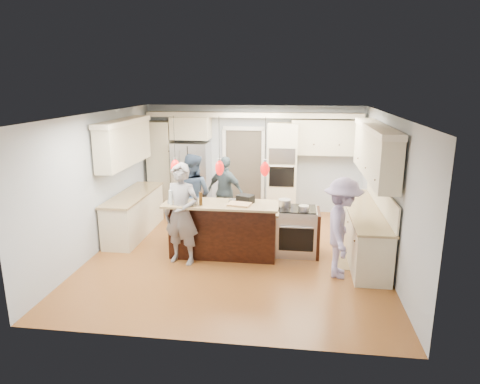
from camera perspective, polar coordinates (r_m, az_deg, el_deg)
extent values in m
plane|color=#AA6A2E|center=(8.50, -0.31, -8.12)|extent=(6.00, 6.00, 0.00)
cube|color=#B2BCC6|center=(10.99, 1.81, 4.45)|extent=(5.50, 0.04, 2.70)
cube|color=#B2BCC6|center=(5.25, -4.81, -6.98)|extent=(5.50, 0.04, 2.70)
cube|color=#B2BCC6|center=(8.87, -18.22, 1.27)|extent=(0.04, 6.00, 2.70)
cube|color=#B2BCC6|center=(8.18, 19.13, 0.12)|extent=(0.04, 6.00, 2.70)
cube|color=white|center=(7.87, -0.34, 10.35)|extent=(5.50, 6.00, 0.04)
cube|color=#B7B7BC|center=(10.99, -6.47, 1.97)|extent=(0.90, 0.70, 1.80)
cube|color=beige|center=(10.66, 5.64, 2.97)|extent=(0.72, 0.64, 2.30)
cube|color=black|center=(10.27, 5.63, 4.80)|extent=(0.60, 0.02, 0.35)
cube|color=black|center=(10.36, 5.56, 2.07)|extent=(0.60, 0.02, 0.50)
cylinder|color=#B7B7BC|center=(10.28, 5.59, 3.39)|extent=(0.55, 0.02, 0.02)
cube|color=beige|center=(11.22, -10.41, 3.38)|extent=(0.60, 0.58, 2.30)
cube|color=beige|center=(10.85, -6.58, 8.49)|extent=(0.95, 0.58, 0.55)
cube|color=beige|center=(10.70, 11.45, 7.14)|extent=(1.70, 0.35, 0.85)
cube|color=beige|center=(10.65, 1.75, 10.25)|extent=(5.30, 0.38, 0.12)
cube|color=#4C443A|center=(11.07, 0.50, 2.94)|extent=(0.90, 0.06, 2.10)
cube|color=white|center=(10.86, 0.49, 8.49)|extent=(1.04, 0.06, 0.10)
cube|color=beige|center=(8.66, 15.98, -5.16)|extent=(0.60, 3.00, 0.88)
cube|color=tan|center=(8.52, 16.19, -2.24)|extent=(0.64, 3.05, 0.04)
cube|color=beige|center=(8.30, 17.53, 4.90)|extent=(0.35, 3.00, 0.85)
cube|color=beige|center=(8.24, 17.72, 8.19)|extent=(0.37, 3.10, 0.10)
cube|color=beige|center=(9.67, -13.90, -2.95)|extent=(0.60, 2.20, 0.88)
cube|color=tan|center=(9.55, -14.07, -0.31)|extent=(0.64, 2.25, 0.04)
cube|color=beige|center=(9.38, -15.16, 6.10)|extent=(0.35, 2.20, 0.85)
cube|color=beige|center=(9.32, -15.30, 9.02)|extent=(0.37, 2.30, 0.10)
cube|color=black|center=(8.51, -1.85, -4.91)|extent=(2.00, 1.00, 0.88)
cube|color=tan|center=(8.37, -1.88, -1.94)|extent=(2.10, 1.10, 0.04)
cube|color=black|center=(7.96, -2.51, -5.56)|extent=(2.00, 0.12, 1.08)
cube|color=tan|center=(7.66, -2.74, -1.98)|extent=(2.10, 0.42, 0.04)
cube|color=black|center=(8.52, 0.72, -0.94)|extent=(0.38, 0.34, 0.16)
cube|color=#B7B7BC|center=(8.41, 7.51, -5.22)|extent=(0.76, 0.66, 0.90)
cube|color=black|center=(8.11, 7.49, -6.34)|extent=(0.65, 0.01, 0.45)
cube|color=black|center=(8.27, 7.61, -2.21)|extent=(0.72, 0.59, 0.02)
cube|color=black|center=(8.43, 10.31, -5.36)|extent=(0.06, 0.71, 0.88)
cylinder|color=black|center=(7.62, -8.77, 7.22)|extent=(0.01, 0.01, 0.75)
ellipsoid|color=red|center=(7.71, -8.62, 3.35)|extent=(0.15, 0.15, 0.26)
cylinder|color=black|center=(7.44, -2.80, 7.20)|extent=(0.01, 0.01, 0.75)
ellipsoid|color=red|center=(7.53, -2.75, 3.23)|extent=(0.15, 0.15, 0.26)
cylinder|color=black|center=(7.34, 3.41, 7.09)|extent=(0.01, 0.01, 0.75)
ellipsoid|color=red|center=(7.43, 3.35, 3.07)|extent=(0.15, 0.15, 0.26)
imported|color=slate|center=(7.84, -7.79, -2.93)|extent=(0.77, 0.60, 1.88)
imported|color=#324461|center=(9.20, -6.40, -0.48)|extent=(1.04, 0.91, 1.81)
imported|color=#44565F|center=(9.81, -1.94, 0.03)|extent=(1.04, 0.78, 1.63)
imported|color=#9E90C2|center=(7.45, 13.44, -4.70)|extent=(0.76, 1.18, 1.74)
cube|color=olive|center=(8.38, 14.61, -8.91)|extent=(0.66, 0.91, 0.01)
cylinder|color=silver|center=(7.78, -9.22, -0.72)|extent=(0.07, 0.07, 0.27)
cylinder|color=#42270B|center=(7.76, -7.18, -0.76)|extent=(0.07, 0.07, 0.25)
cylinder|color=#42270B|center=(7.76, -7.51, -0.84)|extent=(0.07, 0.07, 0.23)
cylinder|color=#42270B|center=(7.67, -5.25, -0.90)|extent=(0.06, 0.06, 0.24)
cylinder|color=#B7B7BC|center=(7.71, -5.87, -1.31)|extent=(0.08, 0.08, 0.12)
cube|color=tan|center=(7.67, -0.08, -1.64)|extent=(0.44, 0.34, 0.03)
cylinder|color=#B7B7BC|center=(8.33, 5.98, -1.46)|extent=(0.24, 0.24, 0.14)
cylinder|color=#B7B7BC|center=(8.11, 8.48, -2.14)|extent=(0.20, 0.20, 0.10)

